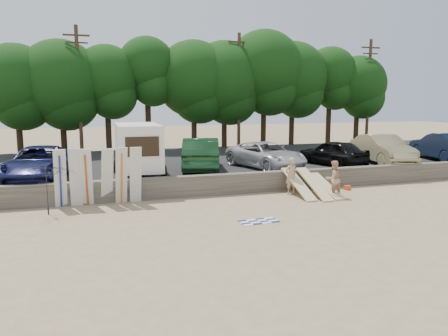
{
  "coord_description": "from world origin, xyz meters",
  "views": [
    {
      "loc": [
        -9.76,
        -16.9,
        4.57
      ],
      "look_at": [
        -3.4,
        3.0,
        1.3
      ],
      "focal_mm": 35.0,
      "sensor_mm": 36.0,
      "label": 1
    }
  ],
  "objects": [
    {
      "name": "car_2",
      "position": [
        0.09,
        6.01,
        1.44
      ],
      "size": [
        3.79,
        5.77,
        1.47
      ],
      "primitive_type": "imported",
      "rotation": [
        0.0,
        0.0,
        0.27
      ],
      "color": "#B6B5BB",
      "rests_on": "parking_lot"
    },
    {
      "name": "car_1",
      "position": [
        -3.68,
        6.36,
        1.6
      ],
      "size": [
        3.24,
        5.76,
        1.8
      ],
      "primitive_type": "imported",
      "rotation": [
        0.0,
        0.0,
        2.88
      ],
      "color": "#14381B",
      "rests_on": "parking_lot"
    },
    {
      "name": "box_trailer",
      "position": [
        -7.19,
        5.56,
        2.18
      ],
      "size": [
        2.45,
        4.23,
        2.65
      ],
      "rotation": [
        0.0,
        0.0,
        -0.02
      ],
      "color": "white",
      "rests_on": "parking_lot"
    },
    {
      "name": "surfboard_upright_5",
      "position": [
        -7.7,
        2.39,
        1.27
      ],
      "size": [
        0.52,
        0.65,
        2.55
      ],
      "primitive_type": "cube",
      "rotation": [
        0.23,
        0.0,
        0.03
      ],
      "color": "silver",
      "rests_on": "ground"
    },
    {
      "name": "beach_towel",
      "position": [
        -3.62,
        -2.04,
        0.01
      ],
      "size": [
        1.6,
        1.6,
        0.0
      ],
      "primitive_type": "plane",
      "rotation": [
        0.0,
        0.0,
        0.07
      ],
      "color": "white",
      "rests_on": "ground"
    },
    {
      "name": "surfboard_upright_0",
      "position": [
        -10.84,
        2.49,
        1.27
      ],
      "size": [
        0.57,
        0.69,
        2.55
      ],
      "primitive_type": "cube",
      "rotation": [
        0.23,
        0.0,
        0.11
      ],
      "color": "silver",
      "rests_on": "ground"
    },
    {
      "name": "surfboard_low_2",
      "position": [
        1.3,
        1.5,
        0.47
      ],
      "size": [
        0.56,
        2.89,
        0.94
      ],
      "primitive_type": "cube",
      "rotation": [
        0.3,
        0.0,
        0.0
      ],
      "color": "#D6C187",
      "rests_on": "ground"
    },
    {
      "name": "gear_bag",
      "position": [
        2.94,
        2.05,
        0.11
      ],
      "size": [
        0.34,
        0.3,
        0.22
      ],
      "primitive_type": "cube",
      "rotation": [
        0.0,
        0.0,
        0.17
      ],
      "color": "#DA4C19",
      "rests_on": "ground"
    },
    {
      "name": "surfboard_low_0",
      "position": [
        -0.1,
        1.58,
        0.58
      ],
      "size": [
        0.56,
        2.82,
        1.16
      ],
      "primitive_type": "cube",
      "rotation": [
        0.37,
        0.0,
        0.0
      ],
      "color": "#D6C187",
      "rests_on": "ground"
    },
    {
      "name": "surfboard_upright_4",
      "position": [
        -8.31,
        2.46,
        1.27
      ],
      "size": [
        0.56,
        0.68,
        2.55
      ],
      "primitive_type": "cube",
      "rotation": [
        0.22,
        0.0,
        0.09
      ],
      "color": "silver",
      "rests_on": "ground"
    },
    {
      "name": "car_5",
      "position": [
        12.24,
        5.44,
        1.59
      ],
      "size": [
        2.98,
        5.66,
        1.77
      ],
      "primitive_type": "imported",
      "rotation": [
        0.0,
        0.0,
        2.93
      ],
      "color": "black",
      "rests_on": "parking_lot"
    },
    {
      "name": "surfboard_upright_1",
      "position": [
        -10.22,
        2.5,
        1.28
      ],
      "size": [
        0.51,
        0.57,
        2.56
      ],
      "primitive_type": "cube",
      "rotation": [
        0.19,
        0.0,
        -0.03
      ],
      "color": "silver",
      "rests_on": "ground"
    },
    {
      "name": "beachgoer_a",
      "position": [
        -0.25,
        2.09,
        0.9
      ],
      "size": [
        0.73,
        0.56,
        1.79
      ],
      "primitive_type": "imported",
      "rotation": [
        0.0,
        0.0,
        3.37
      ],
      "color": "tan",
      "rests_on": "ground"
    },
    {
      "name": "seawall",
      "position": [
        0.0,
        3.0,
        0.5
      ],
      "size": [
        44.0,
        0.5,
        1.0
      ],
      "primitive_type": "cube",
      "color": "#6B6356",
      "rests_on": "ground"
    },
    {
      "name": "treeline",
      "position": [
        -0.61,
        17.51,
        6.31
      ],
      "size": [
        33.3,
        6.76,
        9.58
      ],
      "color": "#382616",
      "rests_on": "parking_lot"
    },
    {
      "name": "surfboard_low_1",
      "position": [
        0.61,
        1.34,
        0.59
      ],
      "size": [
        0.56,
        2.81,
        1.17
      ],
      "primitive_type": "cube",
      "rotation": [
        0.38,
        0.0,
        0.0
      ],
      "color": "#D6C187",
      "rests_on": "ground"
    },
    {
      "name": "utility_poles",
      "position": [
        2.0,
        16.0,
        5.43
      ],
      "size": [
        25.8,
        0.26,
        9.0
      ],
      "color": "#473321",
      "rests_on": "parking_lot"
    },
    {
      "name": "cooler",
      "position": [
        1.7,
        2.3,
        0.16
      ],
      "size": [
        0.45,
        0.4,
        0.32
      ],
      "primitive_type": "cube",
      "rotation": [
        0.0,
        0.0,
        0.31
      ],
      "color": "#227F2F",
      "rests_on": "ground"
    },
    {
      "name": "beach_umbrella",
      "position": [
        -11.25,
        1.43,
        1.01
      ],
      "size": [
        3.13,
        3.12,
        2.02
      ],
      "primitive_type": "imported",
      "rotation": [
        0.0,
        0.0,
        0.92
      ],
      "color": "black",
      "rests_on": "ground"
    },
    {
      "name": "beachgoer_b",
      "position": [
        1.33,
        0.81,
        0.87
      ],
      "size": [
        0.9,
        0.73,
        1.75
      ],
      "primitive_type": "imported",
      "rotation": [
        0.0,
        0.0,
        3.23
      ],
      "color": "tan",
      "rests_on": "ground"
    },
    {
      "name": "car_3",
      "position": [
        4.3,
        5.75,
        1.46
      ],
      "size": [
        3.04,
        4.76,
        1.51
      ],
      "primitive_type": "imported",
      "rotation": [
        0.0,
        0.0,
        3.45
      ],
      "color": "black",
      "rests_on": "parking_lot"
    },
    {
      "name": "surfboard_upright_2",
      "position": [
        -9.78,
        2.48,
        1.27
      ],
      "size": [
        0.54,
        0.71,
        2.54
      ],
      "primitive_type": "cube",
      "rotation": [
        0.24,
        0.0,
        -0.06
      ],
      "color": "silver",
      "rests_on": "ground"
    },
    {
      "name": "parking_lot",
      "position": [
        0.0,
        10.5,
        0.35
      ],
      "size": [
        44.0,
        14.5,
        0.7
      ],
      "primitive_type": "cube",
      "color": "#282828",
      "rests_on": "ground"
    },
    {
      "name": "car_4",
      "position": [
        7.64,
        5.51,
        1.57
      ],
      "size": [
        2.63,
        5.51,
        1.74
      ],
      "primitive_type": "imported",
      "rotation": [
        0.0,
        0.0,
        -0.15
      ],
      "color": "#95885F",
      "rests_on": "parking_lot"
    },
    {
      "name": "car_0",
      "position": [
        -11.94,
        5.85,
        1.51
      ],
      "size": [
        3.43,
        6.16,
        1.63
      ],
      "primitive_type": "imported",
      "rotation": [
        0.0,
        0.0,
        -0.13
      ],
      "color": "#131744",
      "rests_on": "parking_lot"
    },
    {
      "name": "ground",
      "position": [
        0.0,
        0.0,
        0.0
      ],
      "size": [
        120.0,
        120.0,
        0.0
      ],
      "primitive_type": "plane",
      "color": "tan",
      "rests_on": "ground"
    },
    {
      "name": "surfboard_upright_3",
      "position": [
        -8.92,
        2.54,
        1.26
      ],
      "size": [
        0.61,
        0.84,
        2.52
      ],
      "primitive_type": "cube",
      "rotation": [
        0.28,
        0.0,
        0.15
      ],
      "color": "silver",
      "rests_on": "ground"
    }
  ]
}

